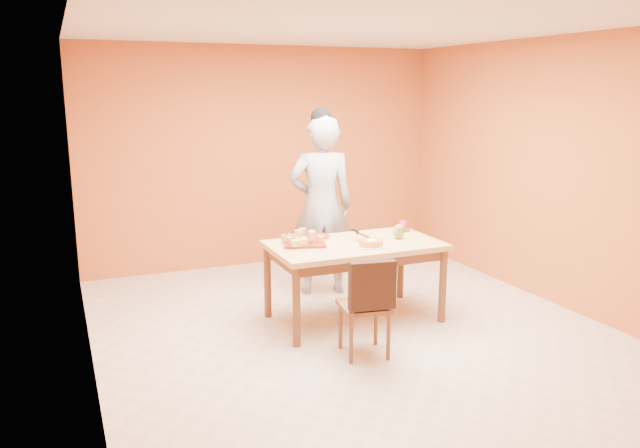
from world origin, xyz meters
name	(u,v)px	position (x,y,z in m)	size (l,w,h in m)	color
floor	(350,328)	(0.00, 0.00, 0.00)	(5.00, 5.00, 0.00)	beige
ceiling	(354,25)	(0.00, 0.00, 2.70)	(5.00, 5.00, 0.00)	silver
wall_back	(264,157)	(0.00, 2.50, 1.35)	(4.50, 4.50, 0.00)	#B35C29
wall_left	(81,202)	(-2.25, 0.00, 1.35)	(5.00, 5.00, 0.00)	#B35C29
wall_right	(550,172)	(2.25, 0.00, 1.35)	(5.00, 5.00, 0.00)	#B35C29
dining_table	(354,252)	(0.13, 0.20, 0.67)	(1.60, 0.90, 0.76)	tan
dining_chair	(365,304)	(-0.15, -0.58, 0.44)	(0.46, 0.51, 0.86)	brown
pastry_pile	(304,236)	(-0.32, 0.35, 0.84)	(0.34, 0.34, 0.11)	tan
person	(321,206)	(0.17, 1.09, 0.96)	(0.70, 0.46, 1.91)	gray
pastry_platter	(304,243)	(-0.32, 0.35, 0.77)	(0.38, 0.38, 0.02)	maroon
red_dinner_plate	(318,236)	(-0.10, 0.55, 0.77)	(0.25, 0.25, 0.01)	maroon
white_cake_plate	(371,246)	(0.20, 0.01, 0.77)	(0.28, 0.28, 0.01)	silver
sponge_cake	(371,243)	(0.20, 0.01, 0.80)	(0.22, 0.22, 0.05)	orange
cake_server	(363,235)	(0.21, 0.19, 0.83)	(0.05, 0.24, 0.01)	silver
egg_ornament	(399,232)	(0.59, 0.18, 0.83)	(0.11, 0.09, 0.14)	olive
magenta_glass	(403,226)	(0.80, 0.45, 0.81)	(0.07, 0.07, 0.10)	#D5205C
checker_tin	(404,230)	(0.81, 0.44, 0.78)	(0.11, 0.11, 0.03)	#3E2811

